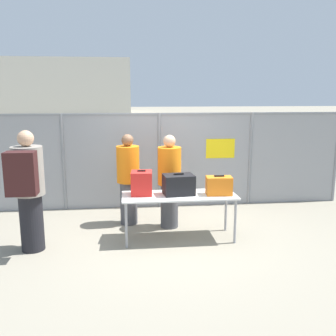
{
  "coord_description": "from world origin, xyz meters",
  "views": [
    {
      "loc": [
        -0.65,
        -5.76,
        2.32
      ],
      "look_at": [
        0.05,
        0.52,
        1.05
      ],
      "focal_mm": 40.0,
      "sensor_mm": 36.0,
      "label": 1
    }
  ],
  "objects_px": {
    "inspection_table": "(179,198)",
    "suitcase_black": "(179,185)",
    "security_worker_far": "(128,178)",
    "suitcase_red": "(142,183)",
    "suitcase_orange": "(219,186)",
    "utility_trailer": "(180,161)",
    "security_worker_near": "(169,180)",
    "traveler_hooded": "(28,187)"
  },
  "relations": [
    {
      "from": "inspection_table",
      "to": "suitcase_black",
      "type": "relative_size",
      "value": 3.57
    },
    {
      "from": "suitcase_black",
      "to": "security_worker_far",
      "type": "bearing_deg",
      "value": 135.15
    },
    {
      "from": "security_worker_far",
      "to": "suitcase_red",
      "type": "bearing_deg",
      "value": 100.71
    },
    {
      "from": "inspection_table",
      "to": "suitcase_black",
      "type": "bearing_deg",
      "value": 102.99
    },
    {
      "from": "suitcase_orange",
      "to": "utility_trailer",
      "type": "xyz_separation_m",
      "value": [
        0.03,
        4.6,
        -0.44
      ]
    },
    {
      "from": "inspection_table",
      "to": "suitcase_red",
      "type": "height_order",
      "value": "suitcase_red"
    },
    {
      "from": "inspection_table",
      "to": "security_worker_far",
      "type": "height_order",
      "value": "security_worker_far"
    },
    {
      "from": "suitcase_black",
      "to": "suitcase_orange",
      "type": "relative_size",
      "value": 1.21
    },
    {
      "from": "suitcase_black",
      "to": "suitcase_orange",
      "type": "distance_m",
      "value": 0.64
    },
    {
      "from": "inspection_table",
      "to": "suitcase_orange",
      "type": "relative_size",
      "value": 4.32
    },
    {
      "from": "suitcase_red",
      "to": "security_worker_far",
      "type": "xyz_separation_m",
      "value": [
        -0.21,
        0.73,
        -0.08
      ]
    },
    {
      "from": "security_worker_far",
      "to": "utility_trailer",
      "type": "xyz_separation_m",
      "value": [
        1.46,
        3.74,
        -0.4
      ]
    },
    {
      "from": "security_worker_near",
      "to": "security_worker_far",
      "type": "xyz_separation_m",
      "value": [
        -0.71,
        0.26,
        -0.0
      ]
    },
    {
      "from": "suitcase_red",
      "to": "suitcase_black",
      "type": "bearing_deg",
      "value": -5.61
    },
    {
      "from": "utility_trailer",
      "to": "inspection_table",
      "type": "bearing_deg",
      "value": -98.24
    },
    {
      "from": "suitcase_black",
      "to": "suitcase_orange",
      "type": "height_order",
      "value": "suitcase_black"
    },
    {
      "from": "suitcase_orange",
      "to": "traveler_hooded",
      "type": "height_order",
      "value": "traveler_hooded"
    },
    {
      "from": "inspection_table",
      "to": "traveler_hooded",
      "type": "relative_size",
      "value": 1.0
    },
    {
      "from": "traveler_hooded",
      "to": "suitcase_orange",
      "type": "bearing_deg",
      "value": -18.32
    },
    {
      "from": "traveler_hooded",
      "to": "security_worker_far",
      "type": "bearing_deg",
      "value": 14.21
    },
    {
      "from": "inspection_table",
      "to": "suitcase_red",
      "type": "distance_m",
      "value": 0.64
    },
    {
      "from": "traveler_hooded",
      "to": "security_worker_far",
      "type": "relative_size",
      "value": 1.11
    },
    {
      "from": "suitcase_black",
      "to": "inspection_table",
      "type": "bearing_deg",
      "value": -77.01
    },
    {
      "from": "suitcase_orange",
      "to": "utility_trailer",
      "type": "bearing_deg",
      "value": 89.62
    },
    {
      "from": "suitcase_red",
      "to": "security_worker_near",
      "type": "bearing_deg",
      "value": 43.57
    },
    {
      "from": "suitcase_orange",
      "to": "security_worker_near",
      "type": "xyz_separation_m",
      "value": [
        -0.72,
        0.61,
        -0.04
      ]
    },
    {
      "from": "suitcase_orange",
      "to": "security_worker_far",
      "type": "bearing_deg",
      "value": 148.66
    },
    {
      "from": "traveler_hooded",
      "to": "utility_trailer",
      "type": "xyz_separation_m",
      "value": [
        2.9,
        4.81,
        -0.56
      ]
    },
    {
      "from": "suitcase_orange",
      "to": "security_worker_near",
      "type": "relative_size",
      "value": 0.26
    },
    {
      "from": "traveler_hooded",
      "to": "security_worker_far",
      "type": "xyz_separation_m",
      "value": [
        1.44,
        1.07,
        -0.15
      ]
    },
    {
      "from": "suitcase_red",
      "to": "security_worker_near",
      "type": "distance_m",
      "value": 0.69
    },
    {
      "from": "suitcase_orange",
      "to": "traveler_hooded",
      "type": "relative_size",
      "value": 0.23
    },
    {
      "from": "suitcase_black",
      "to": "security_worker_near",
      "type": "xyz_separation_m",
      "value": [
        -0.09,
        0.53,
        -0.05
      ]
    },
    {
      "from": "suitcase_red",
      "to": "suitcase_orange",
      "type": "distance_m",
      "value": 1.23
    },
    {
      "from": "suitcase_orange",
      "to": "suitcase_black",
      "type": "bearing_deg",
      "value": 172.71
    },
    {
      "from": "security_worker_near",
      "to": "utility_trailer",
      "type": "bearing_deg",
      "value": -108.96
    },
    {
      "from": "security_worker_far",
      "to": "traveler_hooded",
      "type": "bearing_deg",
      "value": 31.39
    },
    {
      "from": "security_worker_far",
      "to": "utility_trailer",
      "type": "height_order",
      "value": "security_worker_far"
    },
    {
      "from": "suitcase_black",
      "to": "utility_trailer",
      "type": "relative_size",
      "value": 0.13
    },
    {
      "from": "suitcase_orange",
      "to": "suitcase_red",
      "type": "bearing_deg",
      "value": 173.51
    },
    {
      "from": "inspection_table",
      "to": "suitcase_orange",
      "type": "height_order",
      "value": "suitcase_orange"
    },
    {
      "from": "inspection_table",
      "to": "utility_trailer",
      "type": "xyz_separation_m",
      "value": [
        0.66,
        4.55,
        -0.24
      ]
    }
  ]
}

